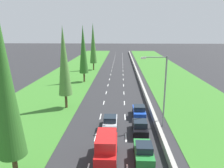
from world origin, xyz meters
TOP-DOWN VIEW (x-y plane):
  - ground_plane at (0.00, 60.00)m, footprint 300.00×300.00m
  - grass_verge_left at (-12.65, 60.00)m, footprint 14.00×140.00m
  - grass_verge_right at (14.35, 60.00)m, footprint 14.00×140.00m
  - median_barrier at (5.70, 60.00)m, footprint 0.44×120.00m
  - lane_markings at (0.00, 60.00)m, footprint 3.64×116.00m
  - green_hatchback_right_lane at (3.32, 16.85)m, footprint 1.74×3.90m
  - red_van_centre_lane at (-0.17, 16.38)m, footprint 1.96×4.90m
  - silver_hatchback_centre_lane at (-0.17, 23.35)m, footprint 1.74×3.90m
  - black_hatchback_right_lane at (3.43, 22.11)m, footprint 1.74×3.90m
  - blue_hatchback_right_lane at (3.73, 27.25)m, footprint 1.74×3.90m
  - poplar_tree_nearest at (-7.48, 13.73)m, footprint 2.16×2.16m
  - poplar_tree_second at (-7.52, 30.40)m, footprint 2.12×2.12m
  - poplar_tree_third at (-7.67, 48.12)m, footprint 2.13×2.13m
  - poplar_tree_fourth at (-7.46, 64.27)m, footprint 2.16×2.16m
  - street_light_mast at (6.21, 24.32)m, footprint 3.20×0.28m

SIDE VIEW (x-z plane):
  - ground_plane at x=0.00m, z-range 0.00..0.00m
  - lane_markings at x=0.00m, z-range 0.00..0.01m
  - grass_verge_left at x=-12.65m, z-range 0.00..0.04m
  - grass_verge_right at x=14.35m, z-range 0.00..0.04m
  - median_barrier at x=5.70m, z-range 0.00..0.85m
  - green_hatchback_right_lane at x=3.32m, z-range -0.02..1.70m
  - silver_hatchback_centre_lane at x=-0.17m, z-range -0.02..1.70m
  - black_hatchback_right_lane at x=3.43m, z-range -0.02..1.70m
  - blue_hatchback_right_lane at x=3.73m, z-range -0.02..1.70m
  - red_van_centre_lane at x=-0.17m, z-range -0.01..2.81m
  - street_light_mast at x=6.21m, z-range 0.73..9.73m
  - poplar_tree_second at x=-7.52m, z-range 1.05..13.84m
  - poplar_tree_third at x=-7.67m, z-range 1.05..14.35m
  - poplar_tree_fourth at x=-7.46m, z-range 1.05..15.46m
  - poplar_tree_nearest at x=-7.48m, z-range 1.05..15.51m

